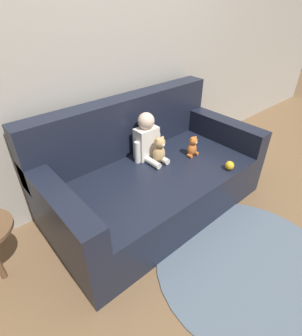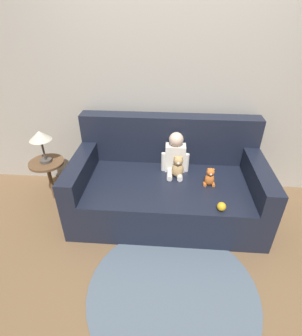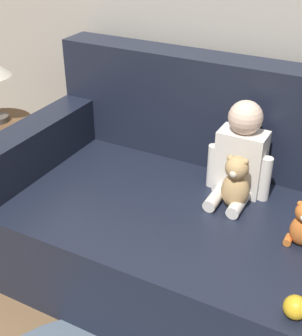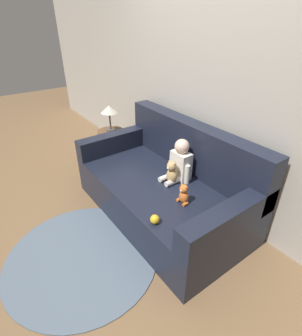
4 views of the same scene
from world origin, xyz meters
TOP-DOWN VIEW (x-y plane):
  - ground_plane at (0.00, 0.00)m, footprint 12.00×12.00m
  - wall_back at (0.00, 0.58)m, footprint 8.00×0.05m
  - couch at (0.00, 0.07)m, footprint 1.84×0.98m
  - person_baby at (0.07, 0.18)m, footprint 0.28×0.29m
  - teddy_bear_brown at (0.10, 0.06)m, footprint 0.12×0.11m
  - plush_toy_side at (0.39, -0.06)m, footprint 0.11×0.09m
  - toy_ball at (0.46, -0.41)m, footprint 0.08×0.08m
  - floor_rug at (0.07, -0.91)m, footprint 1.31×1.31m
  - side_table at (-1.27, 0.14)m, footprint 0.36×0.36m

SIDE VIEW (x-z plane):
  - ground_plane at x=0.00m, z-range 0.00..0.00m
  - floor_rug at x=0.07m, z-range 0.00..0.01m
  - couch at x=0.00m, z-range -0.15..0.76m
  - toy_ball at x=0.46m, z-range 0.41..0.48m
  - plush_toy_side at x=0.39m, z-range 0.40..0.59m
  - teddy_bear_brown at x=0.10m, z-range 0.41..0.65m
  - person_baby at x=0.07m, z-range 0.38..0.79m
  - side_table at x=-1.27m, z-range 0.19..1.01m
  - wall_back at x=0.00m, z-range 0.00..2.60m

